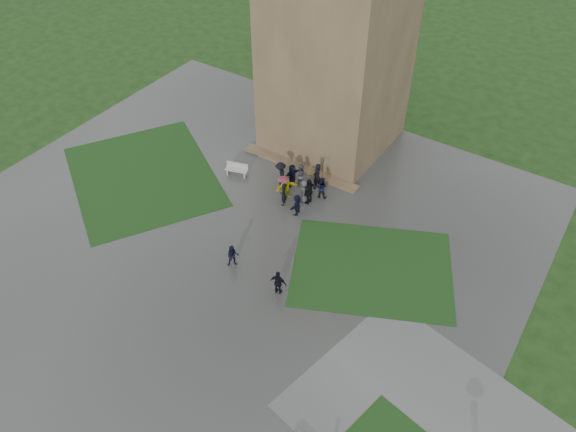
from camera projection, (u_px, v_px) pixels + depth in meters
The scene contains 10 objects.
ground at pixel (201, 262), 32.47m from camera, with size 120.00×120.00×0.00m, color black.
plaza at pixel (223, 241), 33.70m from camera, with size 34.00×34.00×0.02m, color #343432.
lawn_inset_left at pixel (143, 176), 38.40m from camera, with size 11.00×9.00×0.01m, color black.
lawn_inset_right at pixel (372, 268), 32.08m from camera, with size 9.00×7.00×0.01m, color black.
tower at pixel (339, 21), 35.70m from camera, with size 8.00×8.00×18.00m, color brown.
tower_plinth at pixel (300, 167), 38.94m from camera, with size 9.00×0.80×0.22m, color brown.
bench at pixel (237, 169), 38.22m from camera, with size 1.62×0.91×0.90m.
visitor_cluster at pixel (298, 182), 36.22m from camera, with size 3.94×3.97×2.50m.
pedestrian_mid at pixel (233, 256), 31.79m from camera, with size 0.71×0.41×1.46m, color black.
pedestrian_near at pixel (278, 283), 30.21m from camera, with size 0.94×0.54×1.61m, color black.
Camera 1 is at (16.47, -15.81, 23.78)m, focal length 35.00 mm.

